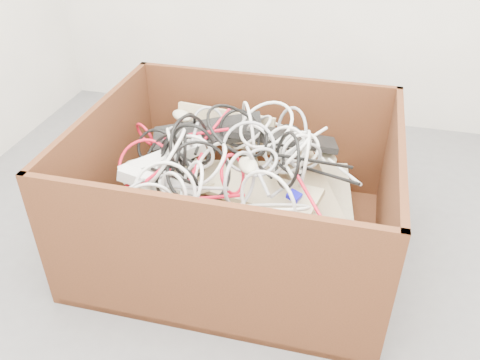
% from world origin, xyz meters
% --- Properties ---
extents(ground, '(3.00, 3.00, 0.00)m').
position_xyz_m(ground, '(0.00, 0.00, 0.00)').
color(ground, '#545456').
rests_on(ground, ground).
extents(cardboard_box, '(1.13, 0.94, 0.56)m').
position_xyz_m(cardboard_box, '(-0.14, 0.28, 0.14)').
color(cardboard_box, '#3D200F').
rests_on(cardboard_box, ground).
extents(keyboard_pile, '(0.91, 0.79, 0.33)m').
position_xyz_m(keyboard_pile, '(-0.12, 0.32, 0.28)').
color(keyboard_pile, beige).
rests_on(keyboard_pile, cardboard_box).
extents(mice_scatter, '(0.82, 0.72, 0.22)m').
position_xyz_m(mice_scatter, '(-0.17, 0.25, 0.35)').
color(mice_scatter, '#BEB999').
rests_on(mice_scatter, keyboard_pile).
extents(power_strip_left, '(0.32, 0.23, 0.14)m').
position_xyz_m(power_strip_left, '(-0.41, 0.25, 0.38)').
color(power_strip_left, silver).
rests_on(power_strip_left, keyboard_pile).
extents(power_strip_right, '(0.30, 0.07, 0.10)m').
position_xyz_m(power_strip_right, '(-0.38, 0.13, 0.35)').
color(power_strip_right, silver).
rests_on(power_strip_right, keyboard_pile).
extents(vga_plug, '(0.06, 0.06, 0.03)m').
position_xyz_m(vga_plug, '(0.10, 0.19, 0.34)').
color(vga_plug, '#100DD0').
rests_on(vga_plug, keyboard_pile).
extents(cable_tangle, '(0.97, 0.77, 0.38)m').
position_xyz_m(cable_tangle, '(-0.18, 0.25, 0.42)').
color(cable_tangle, '#949599').
rests_on(cable_tangle, keyboard_pile).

